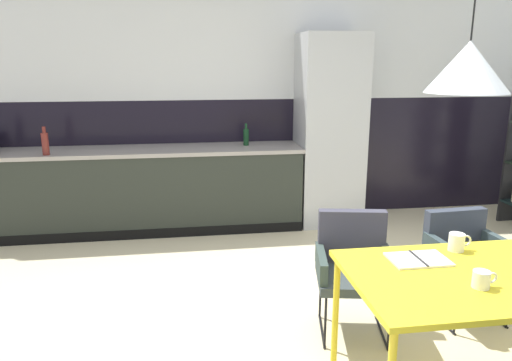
% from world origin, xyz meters
% --- Properties ---
extents(ground_plane, '(9.22, 9.22, 0.00)m').
position_xyz_m(ground_plane, '(0.00, 0.00, 0.00)').
color(ground_plane, beige).
extents(back_wall_splashback_dark, '(7.10, 0.12, 1.36)m').
position_xyz_m(back_wall_splashback_dark, '(0.00, 2.77, 0.68)').
color(back_wall_splashback_dark, black).
rests_on(back_wall_splashback_dark, ground).
extents(back_wall_panel_upper, '(7.10, 0.12, 1.36)m').
position_xyz_m(back_wall_panel_upper, '(0.00, 2.77, 2.04)').
color(back_wall_panel_upper, silver).
rests_on(back_wall_panel_upper, back_wall_splashback_dark).
extents(kitchen_counter, '(3.77, 0.63, 0.89)m').
position_xyz_m(kitchen_counter, '(-1.53, 2.41, 0.44)').
color(kitchen_counter, '#272C25').
rests_on(kitchen_counter, ground).
extents(refrigerator_column, '(0.68, 0.60, 2.07)m').
position_xyz_m(refrigerator_column, '(0.70, 2.41, 1.03)').
color(refrigerator_column, '#ADAFB2').
rests_on(refrigerator_column, ground).
extents(dining_table, '(1.62, 0.83, 0.75)m').
position_xyz_m(dining_table, '(0.72, -0.65, 0.70)').
color(dining_table, yellow).
rests_on(dining_table, ground).
extents(armchair_corner_seat, '(0.56, 0.55, 0.80)m').
position_xyz_m(armchair_corner_seat, '(0.21, 0.18, 0.50)').
color(armchair_corner_seat, '#363F42').
rests_on(armchair_corner_seat, ground).
extents(armchair_head_of_table, '(0.51, 0.50, 0.74)m').
position_xyz_m(armchair_head_of_table, '(1.05, 0.26, 0.50)').
color(armchair_head_of_table, '#363F42').
rests_on(armchair_head_of_table, ground).
extents(open_book, '(0.31, 0.22, 0.02)m').
position_xyz_m(open_book, '(0.34, -0.44, 0.76)').
color(open_book, white).
rests_on(open_book, dining_table).
extents(mug_short_terracotta, '(0.12, 0.08, 0.08)m').
position_xyz_m(mug_short_terracotta, '(0.48, -0.78, 0.79)').
color(mug_short_terracotta, white).
rests_on(mug_short_terracotta, dining_table).
extents(mug_white_ceramic, '(0.13, 0.09, 0.10)m').
position_xyz_m(mug_white_ceramic, '(0.61, -0.34, 0.80)').
color(mug_white_ceramic, white).
rests_on(mug_white_ceramic, dining_table).
extents(bottle_oil_tall, '(0.07, 0.07, 0.28)m').
position_xyz_m(bottle_oil_tall, '(-2.22, 2.20, 1.00)').
color(bottle_oil_tall, maroon).
rests_on(bottle_oil_tall, kitchen_counter).
extents(bottle_wine_green, '(0.06, 0.06, 0.24)m').
position_xyz_m(bottle_wine_green, '(-0.22, 2.47, 0.98)').
color(bottle_wine_green, '#0F3319').
rests_on(bottle_wine_green, kitchen_counter).
extents(pendant_lamp_over_table_near, '(0.37, 0.37, 1.03)m').
position_xyz_m(pendant_lamp_over_table_near, '(0.40, -0.63, 1.76)').
color(pendant_lamp_over_table_near, black).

